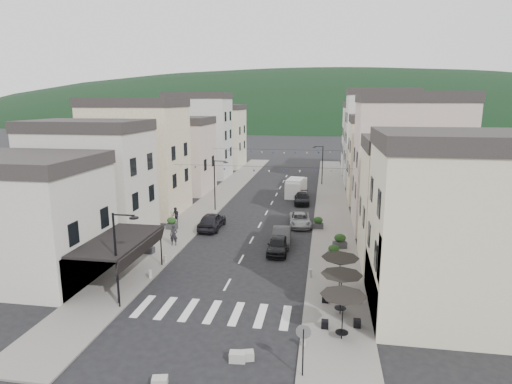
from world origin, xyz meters
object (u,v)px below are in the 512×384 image
parked_car_a (278,245)px  pedestrian_a (174,235)px  parked_car_b (281,236)px  parked_car_c (300,220)px  parked_car_d (302,198)px  pedestrian_b (176,215)px  delivery_van (296,187)px  parked_car_e (212,221)px

parked_car_a → pedestrian_a: pedestrian_a is taller
parked_car_b → parked_car_c: (1.28, 6.11, -0.09)m
parked_car_c → parked_car_b: bearing=-108.1°
parked_car_d → pedestrian_a: pedestrian_a is taller
pedestrian_b → pedestrian_a: bearing=-39.8°
parked_car_b → parked_car_c: size_ratio=0.96×
parked_car_b → delivery_van: (-0.12, 20.19, 0.47)m
parked_car_c → parked_car_e: bearing=-169.9°
pedestrian_a → parked_car_e: bearing=61.5°
parked_car_b → pedestrian_a: (-9.33, -2.16, 0.30)m
parked_car_b → delivery_van: delivery_van is taller
parked_car_c → delivery_van: size_ratio=0.87×
parked_car_a → parked_car_d: (0.97, 18.22, -0.04)m
parked_car_d → pedestrian_b: bearing=-141.8°
parked_car_b → pedestrian_b: 12.59m
parked_car_b → pedestrian_b: bearing=154.1°
pedestrian_b → parked_car_c: bearing=37.6°
parked_car_d → delivery_van: delivery_van is taller
parked_car_b → parked_car_e: parked_car_e is taller
parked_car_e → pedestrian_b: size_ratio=3.08×
parked_car_c → parked_car_d: parked_car_d is taller
parked_car_b → parked_car_e: size_ratio=0.91×
parked_car_c → parked_car_e: (-8.68, -2.56, 0.20)m
parked_car_a → parked_car_c: 8.52m
parked_car_b → parked_car_e: bearing=150.8°
parked_car_e → pedestrian_a: 6.02m
parked_car_a → pedestrian_b: bearing=148.5°
parked_car_b → pedestrian_a: 9.58m
parked_car_a → delivery_van: bearing=90.1°
parked_car_c → parked_car_d: (-0.36, 9.81, 0.01)m
parked_car_b → pedestrian_b: pedestrian_b is taller
parked_car_c → parked_car_d: bearing=85.8°
parked_car_a → pedestrian_b: size_ratio=2.58×
parked_car_a → pedestrian_a: (-9.28, 0.15, 0.33)m
parked_car_d → pedestrian_a: bearing=-123.0°
parked_car_d → pedestrian_b: 16.79m
parked_car_e → delivery_van: (7.29, 16.65, 0.37)m
parked_car_c → parked_car_d: size_ratio=1.02×
parked_car_e → parked_car_c: bearing=-162.9°
parked_car_d → parked_car_e: parked_car_e is taller
parked_car_a → parked_car_c: (1.33, 8.41, -0.06)m
parked_car_d → parked_car_e: bearing=-127.3°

